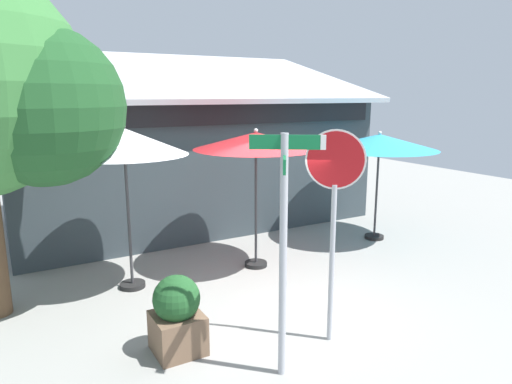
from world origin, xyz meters
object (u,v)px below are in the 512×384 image
(street_sign_post, at_px, (284,234))
(patio_umbrella_crimson_center, at_px, (256,142))
(patio_umbrella_teal_right, at_px, (379,143))
(stop_sign, at_px, (334,197))
(sidewalk_planter, at_px, (177,315))
(patio_umbrella_ivory_left, at_px, (124,143))

(street_sign_post, height_order, patio_umbrella_crimson_center, street_sign_post)
(patio_umbrella_teal_right, bearing_deg, street_sign_post, -144.77)
(patio_umbrella_teal_right, bearing_deg, stop_sign, -141.22)
(street_sign_post, distance_m, sidewalk_planter, 1.89)
(patio_umbrella_teal_right, height_order, sidewalk_planter, patio_umbrella_teal_right)
(patio_umbrella_crimson_center, height_order, sidewalk_planter, patio_umbrella_crimson_center)
(stop_sign, height_order, patio_umbrella_teal_right, stop_sign)
(patio_umbrella_teal_right, bearing_deg, patio_umbrella_crimson_center, -177.54)
(street_sign_post, height_order, stop_sign, street_sign_post)
(patio_umbrella_teal_right, distance_m, sidewalk_planter, 6.39)
(street_sign_post, height_order, patio_umbrella_ivory_left, street_sign_post)
(stop_sign, xyz_separation_m, patio_umbrella_ivory_left, (-1.88, 3.10, 0.52))
(street_sign_post, bearing_deg, patio_umbrella_teal_right, 35.23)
(patio_umbrella_teal_right, xyz_separation_m, sidewalk_planter, (-5.71, -2.29, -1.74))
(street_sign_post, relative_size, patio_umbrella_crimson_center, 1.08)
(stop_sign, height_order, patio_umbrella_ivory_left, stop_sign)
(stop_sign, height_order, patio_umbrella_crimson_center, stop_sign)
(street_sign_post, distance_m, patio_umbrella_teal_right, 5.88)
(patio_umbrella_ivory_left, bearing_deg, sidewalk_planter, -90.76)
(patio_umbrella_ivory_left, distance_m, sidewalk_planter, 3.10)
(stop_sign, xyz_separation_m, patio_umbrella_teal_right, (3.79, 3.05, 0.24))
(street_sign_post, height_order, sidewalk_planter, street_sign_post)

